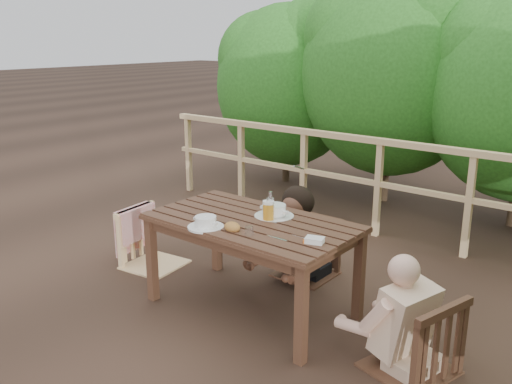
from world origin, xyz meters
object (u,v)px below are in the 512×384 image
Objects in this scene: chair_right at (415,298)px; table at (252,266)px; chair_left at (152,214)px; beer_glass at (268,211)px; butter_tub at (315,241)px; chair_far at (307,224)px; woman at (309,205)px; bottle at (270,208)px; tumbler at (249,232)px; diner_right at (421,283)px; soup_near at (206,222)px; soup_far at (274,211)px; bread_roll at (232,227)px.

table is at bearing -74.99° from chair_right.
chair_left is 6.23× the size of beer_glass.
butter_tub is at bearing -102.70° from chair_left.
chair_far reaches higher than table.
chair_right is 1.49m from woman.
tumbler is (0.06, -0.31, -0.08)m from bottle.
woman reaches higher than chair_left.
diner_right is at bearing -8.99° from butter_tub.
soup_far is at bearing 64.27° from soup_near.
tumbler is at bearing -53.73° from table.
chair_right reaches higher than table.
table is at bearing 126.27° from tumbler.
soup_far is at bearing 96.76° from diner_right.
beer_glass is (1.27, 0.01, 0.29)m from chair_left.
chair_left is 1.42m from tumbler.
bread_roll is (0.06, -1.00, 0.26)m from chair_far.
diner_right is at bearing 11.24° from bread_roll.
chair_right reaches higher than soup_far.
diner_right is 5.09× the size of bottle.
bread_roll is (1.21, -0.32, 0.24)m from chair_left.
chair_right is 3.32× the size of soup_far.
tumbler reaches higher than table.
woman is 10.50× the size of butter_tub.
diner_right reaches higher than chair_far.
soup_far is (-1.18, 0.18, 0.25)m from chair_right.
soup_far is (0.23, 0.48, 0.01)m from soup_near.
chair_left is 2.46m from diner_right.
bread_roll is 0.15m from tumbler.
table is 6.40× the size of bottle.
chair_right is at bearing 105.15° from diner_right.
chair_left is 13.46× the size of tumbler.
soup_near is (-1.41, -0.30, 0.25)m from chair_right.
soup_far is 1.89× the size of beer_glass.
butter_tub is (0.76, 0.21, -0.02)m from soup_near.
table is 20.90× the size of tumbler.
soup_near is at bearing 177.97° from butter_tub.
chair_far is 0.64m from soup_far.
chair_right is 8.18× the size of butter_tub.
beer_glass reaches higher than soup_far.
soup_far is (1.25, 0.10, 0.26)m from chair_left.
chair_far is 1.04m from bread_roll.
diner_right is 4.07× the size of soup_far.
soup_far is (0.07, 0.18, 0.39)m from table.
bread_roll is at bearing -63.34° from chair_right.
chair_far is at bearing -105.56° from chair_right.
chair_right is 1.22m from soup_far.
table is 1.26m from chair_right.
bottle is at bearing -77.88° from chair_right.
soup_far is 2.41× the size of bread_roll.
beer_glass is at bearing 143.82° from butter_tub.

